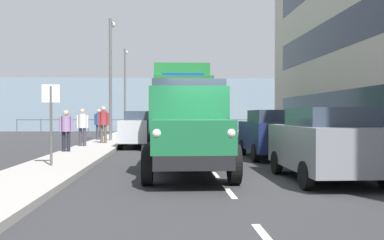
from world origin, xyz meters
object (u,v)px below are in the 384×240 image
object	(u,v)px
truck_vintage_green	(188,130)
car_silver_oppositeside_0	(141,128)
car_navy_kerbside_1	(272,133)
pedestrian_with_bag	(99,122)
lamp_post_far	(125,83)
pedestrian_by_lamp	(104,121)
car_grey_kerbside_near	(326,143)
street_sign	(51,110)
car_white_oppositeside_1	(146,126)
pedestrian_strolling	(82,124)
pedestrian_in_dark_coat	(66,127)
lorry_cargo_green	(181,104)
lamp_post_promenade	(111,68)

from	to	relation	value
truck_vintage_green	car_silver_oppositeside_0	size ratio (longest dim) A/B	1.35
car_navy_kerbside_1	truck_vintage_green	bearing A→B (deg)	53.48
car_silver_oppositeside_0	pedestrian_with_bag	xyz separation A→B (m)	(2.60, -3.79, 0.27)
lamp_post_far	pedestrian_by_lamp	bearing A→B (deg)	90.49
car_grey_kerbside_near	street_sign	world-z (taller)	street_sign
car_white_oppositeside_1	pedestrian_strolling	bearing A→B (deg)	67.91
car_navy_kerbside_1	car_grey_kerbside_near	bearing A→B (deg)	90.00
car_grey_kerbside_near	pedestrian_in_dark_coat	xyz separation A→B (m)	(7.60, -6.80, 0.18)
car_grey_kerbside_near	car_navy_kerbside_1	distance (m)	5.25
pedestrian_strolling	street_sign	bearing A→B (deg)	94.46
pedestrian_strolling	street_sign	size ratio (longest dim) A/B	0.74
truck_vintage_green	lorry_cargo_green	xyz separation A→B (m)	(-0.14, -10.19, 0.90)
car_grey_kerbside_near	pedestrian_with_bag	world-z (taller)	pedestrian_with_bag
pedestrian_strolling	pedestrian_by_lamp	distance (m)	2.14
pedestrian_strolling	car_grey_kerbside_near	bearing A→B (deg)	127.90
truck_vintage_green	car_white_oppositeside_1	size ratio (longest dim) A/B	1.43
car_navy_kerbside_1	pedestrian_strolling	xyz separation A→B (m)	(7.53, -4.42, 0.24)
car_silver_oppositeside_0	pedestrian_strolling	xyz separation A→B (m)	(2.56, 1.13, 0.24)
pedestrian_in_dark_coat	pedestrian_with_bag	world-z (taller)	pedestrian_with_bag
street_sign	car_navy_kerbside_1	bearing A→B (deg)	-156.42
car_navy_kerbside_1	lamp_post_promenade	xyz separation A→B (m)	(6.84, -8.92, 3.22)
lorry_cargo_green	lamp_post_far	world-z (taller)	lamp_post_far
pedestrian_with_bag	street_sign	bearing A→B (deg)	92.88
lamp_post_far	lamp_post_promenade	bearing A→B (deg)	90.90
pedestrian_by_lamp	street_sign	xyz separation A→B (m)	(0.06, 9.50, 0.46)
lorry_cargo_green	pedestrian_by_lamp	bearing A→B (deg)	-9.06
truck_vintage_green	pedestrian_in_dark_coat	bearing A→B (deg)	-53.26
pedestrian_with_bag	lamp_post_promenade	world-z (taller)	lamp_post_promenade
pedestrian_in_dark_coat	pedestrian_by_lamp	size ratio (longest dim) A/B	0.87
car_grey_kerbside_near	car_navy_kerbside_1	world-z (taller)	same
truck_vintage_green	lamp_post_far	world-z (taller)	lamp_post_far
car_grey_kerbside_near	pedestrian_in_dark_coat	distance (m)	10.20
car_silver_oppositeside_0	pedestrian_by_lamp	xyz separation A→B (m)	(1.92, -0.91, 0.33)
car_silver_oppositeside_0	car_white_oppositeside_1	world-z (taller)	same
car_grey_kerbside_near	car_silver_oppositeside_0	size ratio (longest dim) A/B	0.92
lamp_post_far	street_sign	world-z (taller)	lamp_post_far
car_navy_kerbside_1	car_silver_oppositeside_0	distance (m)	7.45
lorry_cargo_green	street_sign	bearing A→B (deg)	66.41
car_grey_kerbside_near	lamp_post_far	world-z (taller)	lamp_post_far
pedestrian_in_dark_coat	pedestrian_with_bag	size ratio (longest dim) A/B	0.92
lorry_cargo_green	car_silver_oppositeside_0	world-z (taller)	lorry_cargo_green
lamp_post_promenade	pedestrian_in_dark_coat	bearing A→B (deg)	84.16
lamp_post_promenade	car_grey_kerbside_near	bearing A→B (deg)	115.78
pedestrian_in_dark_coat	car_grey_kerbside_near	bearing A→B (deg)	138.18
pedestrian_strolling	lamp_post_promenade	bearing A→B (deg)	-98.73
lorry_cargo_green	lamp_post_promenade	distance (m)	5.27
car_silver_oppositeside_0	pedestrian_in_dark_coat	distance (m)	4.79
car_grey_kerbside_near	truck_vintage_green	bearing A→B (deg)	-15.98
car_silver_oppositeside_0	pedestrian_strolling	size ratio (longest dim) A/B	2.50
car_grey_kerbside_near	street_sign	distance (m)	7.34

